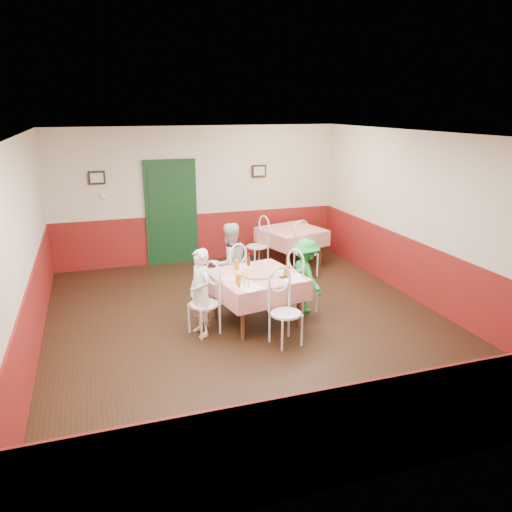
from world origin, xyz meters
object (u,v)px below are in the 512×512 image
object	(u,v)px
chair_left	(204,304)
chair_far	(231,278)
chair_second_b	(306,253)
glass_a	(238,280)
diner_left	(200,293)
diner_far	(230,264)
wallet	(284,277)
chair_right	(303,285)
chair_near	(286,314)
second_table	(291,247)
glass_b	(286,271)
chair_second_a	(257,247)
glass_c	(236,265)
pizza	(258,274)
beer_bottle	(248,260)
diner_right	(306,276)
main_table	(256,299)

from	to	relation	value
chair_left	chair_far	xyz separation A→B (m)	(0.68, 0.99, 0.00)
chair_second_b	glass_a	xyz separation A→B (m)	(-1.98, -2.10, 0.38)
chair_second_b	diner_left	distance (m)	3.16
diner_far	wallet	bearing A→B (deg)	96.26
chair_right	chair_near	xyz separation A→B (m)	(-0.68, -0.99, 0.00)
second_table	glass_b	world-z (taller)	glass_b
chair_second_a	diner_far	distance (m)	1.94
chair_right	wallet	distance (m)	0.72
chair_second_b	glass_b	world-z (taller)	chair_second_b
glass_c	chair_second_b	bearing A→B (deg)	38.13
pizza	glass_a	xyz separation A→B (m)	(-0.38, -0.30, 0.06)
beer_bottle	wallet	world-z (taller)	beer_bottle
chair_near	glass_a	distance (m)	0.82
chair_left	diner_right	distance (m)	1.76
chair_far	diner_right	size ratio (longest dim) A/B	0.76
glass_b	diner_left	world-z (taller)	diner_left
main_table	chair_far	size ratio (longest dim) A/B	1.36
chair_far	glass_a	xyz separation A→B (m)	(-0.22, -1.17, 0.38)
chair_right	glass_c	world-z (taller)	same
beer_bottle	diner_far	world-z (taller)	diner_far
chair_far	diner_left	world-z (taller)	diner_left
chair_left	chair_near	world-z (taller)	same
beer_bottle	main_table	bearing A→B (deg)	-91.77
main_table	chair_second_b	distance (m)	2.39
chair_left	chair_second_a	distance (m)	3.16
main_table	glass_a	world-z (taller)	glass_a
chair_near	pizza	xyz separation A→B (m)	(-0.14, 0.80, 0.33)
wallet	diner_far	xyz separation A→B (m)	(-0.51, 1.15, -0.09)
second_table	diner_left	bearing A→B (deg)	-132.86
chair_right	diner_far	distance (m)	1.26
main_table	diner_far	world-z (taller)	diner_far
chair_near	wallet	bearing A→B (deg)	59.35
diner_left	diner_right	size ratio (longest dim) A/B	1.07
diner_far	chair_far	bearing A→B (deg)	82.92
chair_far	pizza	world-z (taller)	chair_far
pizza	diner_right	distance (m)	0.91
glass_b	main_table	bearing A→B (deg)	158.72
glass_a	diner_right	distance (m)	1.37
pizza	glass_b	world-z (taller)	glass_b
main_table	pizza	world-z (taller)	pizza
diner_far	glass_b	bearing A→B (deg)	101.47
pizza	beer_bottle	world-z (taller)	beer_bottle
chair_second_b	beer_bottle	world-z (taller)	beer_bottle
chair_near	glass_c	distance (m)	1.30
beer_bottle	glass_c	bearing A→B (deg)	-163.99
diner_left	diner_right	bearing A→B (deg)	85.83
beer_bottle	diner_right	world-z (taller)	diner_right
pizza	chair_near	bearing A→B (deg)	-79.92
chair_right	glass_b	size ratio (longest dim) A/B	6.54
chair_right	chair_second_b	xyz separation A→B (m)	(0.77, 1.62, 0.00)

